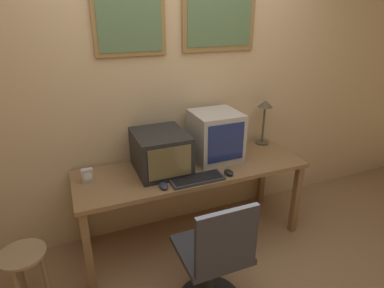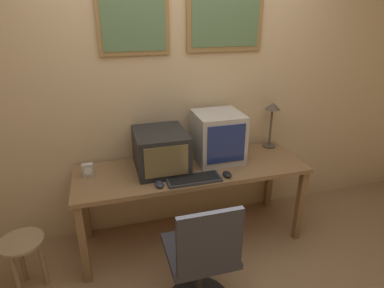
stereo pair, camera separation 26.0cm
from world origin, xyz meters
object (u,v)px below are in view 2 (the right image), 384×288
at_px(keyboard_main, 194,179).
at_px(side_stool, 24,253).
at_px(monitor_left, 161,150).
at_px(desk_clock, 88,170).
at_px(desk_lamp, 272,114).
at_px(office_chair, 202,265).
at_px(monitor_right, 218,137).
at_px(mouse_near_keyboard, 227,174).
at_px(mouse_far_corner, 159,184).

distance_m(keyboard_main, side_stool, 1.34).
height_order(monitor_left, desk_clock, monitor_left).
bearing_deg(keyboard_main, desk_lamp, 26.61).
bearing_deg(desk_clock, side_stool, -148.64).
xyz_separation_m(monitor_left, office_chair, (0.09, -0.82, -0.48)).
height_order(monitor_right, side_stool, monitor_right).
bearing_deg(monitor_right, desk_clock, -179.32).
height_order(desk_clock, office_chair, office_chair).
height_order(keyboard_main, desk_lamp, desk_lamp).
distance_m(monitor_left, office_chair, 0.96).
relative_size(monitor_left, desk_clock, 4.51).
bearing_deg(monitor_left, desk_clock, 177.58).
distance_m(mouse_near_keyboard, side_stool, 1.60).
bearing_deg(monitor_left, desk_lamp, 8.67).
height_order(mouse_near_keyboard, office_chair, office_chair).
relative_size(mouse_far_corner, office_chair, 0.12).
bearing_deg(side_stool, monitor_left, 14.42).
bearing_deg(desk_clock, monitor_right, 0.68).
relative_size(desk_clock, side_stool, 0.24).
height_order(monitor_left, office_chair, monitor_left).
bearing_deg(mouse_far_corner, monitor_right, 29.19).
height_order(mouse_near_keyboard, mouse_far_corner, mouse_near_keyboard).
bearing_deg(mouse_near_keyboard, monitor_left, 148.61).
xyz_separation_m(mouse_far_corner, desk_lamp, (1.16, 0.45, 0.31)).
bearing_deg(office_chair, side_stool, 154.80).
xyz_separation_m(mouse_far_corner, desk_clock, (-0.51, 0.31, 0.04)).
relative_size(mouse_near_keyboard, desk_lamp, 0.23).
bearing_deg(desk_clock, desk_lamp, 4.84).
bearing_deg(monitor_right, mouse_far_corner, -150.81).
bearing_deg(desk_clock, monitor_left, -2.42).
distance_m(monitor_left, desk_lamp, 1.11).
bearing_deg(monitor_right, desk_lamp, 12.49).
distance_m(monitor_right, mouse_far_corner, 0.69).
relative_size(monitor_left, mouse_near_keyboard, 4.74).
height_order(desk_lamp, side_stool, desk_lamp).
xyz_separation_m(desk_clock, desk_lamp, (1.67, 0.14, 0.27)).
relative_size(keyboard_main, desk_clock, 4.00).
bearing_deg(side_stool, desk_lamp, 11.56).
xyz_separation_m(desk_clock, side_stool, (-0.49, -0.30, -0.44)).
height_order(mouse_far_corner, desk_lamp, desk_lamp).
bearing_deg(office_chair, desk_lamp, 44.88).
height_order(keyboard_main, office_chair, office_chair).
relative_size(desk_lamp, side_stool, 1.00).
height_order(mouse_far_corner, desk_clock, desk_clock).
distance_m(desk_clock, office_chair, 1.14).
distance_m(keyboard_main, desk_lamp, 1.04).
distance_m(mouse_near_keyboard, mouse_far_corner, 0.54).
height_order(monitor_right, desk_clock, monitor_right).
relative_size(monitor_right, mouse_far_corner, 3.89).
bearing_deg(keyboard_main, monitor_left, 125.80).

